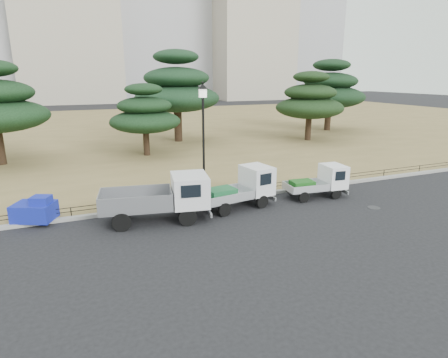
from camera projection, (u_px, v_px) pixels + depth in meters
name	position (u px, v px, depth m)	size (l,w,h in m)	color
ground	(241.00, 218.00, 16.70)	(220.00, 220.00, 0.00)	black
lawn	(132.00, 129.00, 43.96)	(120.00, 56.00, 0.15)	olive
curb	(220.00, 199.00, 19.00)	(120.00, 0.25, 0.16)	gray
truck_large	(162.00, 196.00, 16.13)	(4.82, 2.53, 2.00)	black
truck_kei_front	(242.00, 188.00, 17.96)	(3.78, 2.05, 1.90)	black
truck_kei_rear	(320.00, 182.00, 19.45)	(3.25, 1.59, 1.65)	black
street_lamp	(203.00, 123.00, 17.97)	(0.50, 0.50, 5.63)	black
pipe_fence	(218.00, 192.00, 19.04)	(38.00, 0.04, 0.40)	black
tarp_pile	(35.00, 210.00, 15.98)	(1.95, 1.74, 1.07)	#1625B0
manhole	(374.00, 208.00, 18.01)	(0.60, 0.60, 0.01)	#2D2D30
pine_center_left	(145.00, 114.00, 28.42)	(5.38, 5.38, 5.47)	black
pine_center_right	(177.00, 89.00, 34.23)	(7.82, 7.82, 8.29)	black
pine_east_near	(310.00, 101.00, 35.17)	(6.36, 6.36, 6.42)	black
pine_east_far	(330.00, 90.00, 41.55)	(7.73, 7.73, 7.76)	black
tower_east	(249.00, 5.00, 98.06)	(20.00, 18.00, 48.00)	#AAA08C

